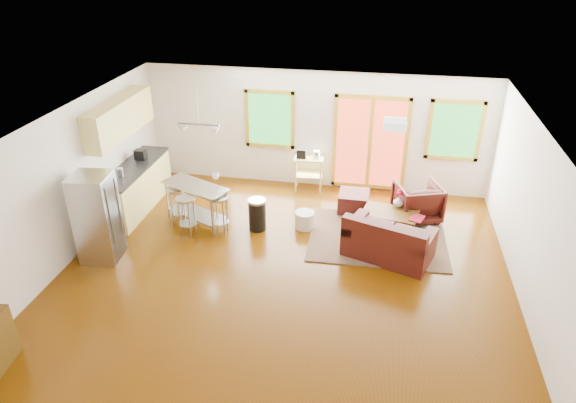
% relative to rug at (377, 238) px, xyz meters
% --- Properties ---
extents(floor, '(7.50, 7.00, 0.02)m').
position_rel_rug_xyz_m(floor, '(-1.51, -1.38, -0.02)').
color(floor, '#3B1D00').
rests_on(floor, ground).
extents(ceiling, '(7.50, 7.00, 0.02)m').
position_rel_rug_xyz_m(ceiling, '(-1.51, -1.38, 2.60)').
color(ceiling, white).
rests_on(ceiling, ground).
extents(back_wall, '(7.50, 0.02, 2.60)m').
position_rel_rug_xyz_m(back_wall, '(-1.51, 2.13, 1.29)').
color(back_wall, silver).
rests_on(back_wall, ground).
extents(left_wall, '(0.02, 7.00, 2.60)m').
position_rel_rug_xyz_m(left_wall, '(-5.27, -1.38, 1.29)').
color(left_wall, silver).
rests_on(left_wall, ground).
extents(right_wall, '(0.02, 7.00, 2.60)m').
position_rel_rug_xyz_m(right_wall, '(2.25, -1.38, 1.29)').
color(right_wall, silver).
rests_on(right_wall, ground).
extents(front_wall, '(7.50, 0.02, 2.60)m').
position_rel_rug_xyz_m(front_wall, '(-1.51, -4.89, 1.29)').
color(front_wall, silver).
rests_on(front_wall, ground).
extents(window_left, '(1.10, 0.05, 1.30)m').
position_rel_rug_xyz_m(window_left, '(-2.51, 2.08, 1.49)').
color(window_left, '#1D5C22').
rests_on(window_left, back_wall).
extents(french_doors, '(1.60, 0.05, 2.10)m').
position_rel_rug_xyz_m(french_doors, '(-0.31, 2.08, 1.09)').
color(french_doors, '#BE3D23').
rests_on(french_doors, back_wall).
extents(window_right, '(1.10, 0.05, 1.30)m').
position_rel_rug_xyz_m(window_right, '(1.39, 2.08, 1.49)').
color(window_right, '#1D5C22').
rests_on(window_right, back_wall).
extents(rug, '(2.59, 2.02, 0.03)m').
position_rel_rug_xyz_m(rug, '(0.00, 0.00, 0.00)').
color(rug, '#425235').
rests_on(rug, floor).
extents(loveseat, '(1.68, 1.29, 0.79)m').
position_rel_rug_xyz_m(loveseat, '(0.18, -0.60, 0.30)').
color(loveseat, black).
rests_on(loveseat, floor).
extents(coffee_table, '(1.13, 0.81, 0.41)m').
position_rel_rug_xyz_m(coffee_table, '(0.20, 0.35, 0.34)').
color(coffee_table, '#3B2709').
rests_on(coffee_table, floor).
extents(armchair, '(1.03, 1.00, 0.85)m').
position_rel_rug_xyz_m(armchair, '(0.72, 0.93, 0.41)').
color(armchair, black).
rests_on(armchair, floor).
extents(ottoman, '(0.61, 0.61, 0.41)m').
position_rel_rug_xyz_m(ottoman, '(-0.53, 1.02, 0.19)').
color(ottoman, black).
rests_on(ottoman, floor).
extents(pouf, '(0.39, 0.39, 0.33)m').
position_rel_rug_xyz_m(pouf, '(-1.41, 0.16, 0.15)').
color(pouf, beige).
rests_on(pouf, floor).
extents(vase, '(0.25, 0.26, 0.35)m').
position_rel_rug_xyz_m(vase, '(0.35, 0.62, 0.51)').
color(vase, silver).
rests_on(vase, coffee_table).
extents(book, '(0.23, 0.11, 0.32)m').
position_rel_rug_xyz_m(book, '(0.58, 0.21, 0.55)').
color(book, maroon).
rests_on(book, coffee_table).
extents(cabinets, '(0.64, 2.24, 2.30)m').
position_rel_rug_xyz_m(cabinets, '(-5.00, 0.33, 0.92)').
color(cabinets, '#D4C163').
rests_on(cabinets, floor).
extents(refrigerator, '(0.71, 0.68, 1.59)m').
position_rel_rug_xyz_m(refrigerator, '(-4.75, -1.51, 0.78)').
color(refrigerator, '#B7BABC').
rests_on(refrigerator, floor).
extents(island, '(1.43, 1.04, 0.84)m').
position_rel_rug_xyz_m(island, '(-3.51, -0.07, 0.57)').
color(island, '#B7BABC').
rests_on(island, floor).
extents(cup, '(0.17, 0.15, 0.14)m').
position_rel_rug_xyz_m(cup, '(-3.13, 0.05, 1.01)').
color(cup, white).
rests_on(cup, island).
extents(bar_stool_a, '(0.45, 0.45, 0.77)m').
position_rel_rug_xyz_m(bar_stool_a, '(-3.89, -0.12, 0.56)').
color(bar_stool_a, '#B7BABC').
rests_on(bar_stool_a, floor).
extents(bar_stool_b, '(0.41, 0.41, 0.79)m').
position_rel_rug_xyz_m(bar_stool_b, '(-3.55, -0.51, 0.57)').
color(bar_stool_b, '#B7BABC').
rests_on(bar_stool_b, floor).
extents(bar_stool_c, '(0.37, 0.37, 0.77)m').
position_rel_rug_xyz_m(bar_stool_c, '(-2.96, -0.32, 0.56)').
color(bar_stool_c, '#B7BABC').
rests_on(bar_stool_c, floor).
extents(trash_can, '(0.36, 0.36, 0.63)m').
position_rel_rug_xyz_m(trash_can, '(-2.30, -0.06, 0.31)').
color(trash_can, black).
rests_on(trash_can, floor).
extents(kitchen_cart, '(0.67, 0.46, 0.97)m').
position_rel_rug_xyz_m(kitchen_cart, '(-1.61, 1.82, 0.65)').
color(kitchen_cart, '#D4C163').
rests_on(kitchen_cart, floor).
extents(ceiling_flush, '(0.35, 0.35, 0.12)m').
position_rel_rug_xyz_m(ceiling_flush, '(0.09, -0.78, 2.52)').
color(ceiling_flush, white).
rests_on(ceiling_flush, ceiling).
extents(pendant_light, '(0.80, 0.18, 0.79)m').
position_rel_rug_xyz_m(pendant_light, '(-3.41, 0.12, 1.89)').
color(pendant_light, gray).
rests_on(pendant_light, ceiling).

